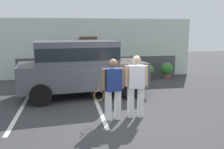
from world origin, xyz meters
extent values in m
plane|color=#38383A|center=(0.00, 0.00, 0.00)|extent=(40.00, 40.00, 0.00)
cube|color=silver|center=(-3.12, 1.50, 0.00)|extent=(0.12, 4.40, 0.01)
cube|color=silver|center=(-0.70, 1.50, 0.00)|extent=(0.12, 4.40, 0.01)
cube|color=silver|center=(0.00, 6.45, 1.51)|extent=(9.86, 0.30, 3.02)
cube|color=#4C4C51|center=(0.00, 6.25, 0.53)|extent=(8.28, 0.10, 1.06)
cube|color=brown|center=(-0.58, 6.23, 1.05)|extent=(0.90, 0.06, 2.10)
cube|color=#4C4F54|center=(-1.09, 2.78, 0.80)|extent=(4.78, 2.38, 0.90)
cube|color=#4C4F54|center=(-1.34, 2.75, 1.65)|extent=(3.07, 2.06, 0.80)
cube|color=black|center=(-1.34, 2.75, 1.63)|extent=(3.01, 2.07, 0.44)
cylinder|color=black|center=(0.35, 3.89, 0.36)|extent=(0.74, 0.33, 0.72)
cylinder|color=black|center=(0.56, 2.00, 0.36)|extent=(0.74, 0.33, 0.72)
cylinder|color=black|center=(-2.73, 3.56, 0.36)|extent=(0.74, 0.33, 0.72)
cylinder|color=black|center=(-2.53, 1.67, 0.36)|extent=(0.74, 0.33, 0.72)
cylinder|color=white|center=(-0.30, 0.05, 0.41)|extent=(0.19, 0.19, 0.82)
cylinder|color=white|center=(-0.58, 0.01, 0.41)|extent=(0.19, 0.19, 0.82)
cube|color=navy|center=(-0.44, 0.03, 1.12)|extent=(0.45, 0.32, 0.61)
sphere|color=#8C6647|center=(-0.44, 0.03, 1.57)|extent=(0.23, 0.23, 0.23)
cylinder|color=#8C6647|center=(-0.18, 0.07, 1.15)|extent=(0.10, 0.10, 0.56)
cylinder|color=#8C6647|center=(-0.70, 0.00, 1.15)|extent=(0.10, 0.10, 0.56)
torus|color=olive|center=(-0.83, 0.03, 0.70)|extent=(0.37, 0.07, 0.37)
cylinder|color=olive|center=(-0.83, 0.03, 0.93)|extent=(0.03, 0.03, 0.20)
cylinder|color=white|center=(0.37, 0.11, 0.42)|extent=(0.20, 0.20, 0.85)
cylinder|color=white|center=(0.08, 0.13, 0.42)|extent=(0.20, 0.20, 0.85)
cube|color=white|center=(0.23, 0.12, 1.16)|extent=(0.45, 0.29, 0.63)
sphere|color=beige|center=(0.23, 0.12, 1.63)|extent=(0.23, 0.23, 0.23)
cylinder|color=beige|center=(0.50, 0.11, 1.19)|extent=(0.11, 0.11, 0.58)
cylinder|color=beige|center=(-0.04, 0.13, 1.19)|extent=(0.11, 0.11, 0.58)
torus|color=olive|center=(-0.08, 0.19, 1.53)|extent=(0.29, 0.10, 0.29)
cylinder|color=olive|center=(-0.08, 0.19, 1.30)|extent=(0.03, 0.03, 0.20)
cylinder|color=brown|center=(2.32, 5.33, 0.11)|extent=(0.37, 0.37, 0.22)
sphere|color=#4C8C38|center=(2.32, 5.33, 0.47)|extent=(0.57, 0.57, 0.57)
cylinder|color=brown|center=(3.33, 5.37, 0.12)|extent=(0.40, 0.40, 0.24)
sphere|color=#387F33|center=(3.33, 5.37, 0.51)|extent=(0.62, 0.62, 0.62)
camera|label=1|loc=(-1.62, -6.41, 2.45)|focal=39.73mm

